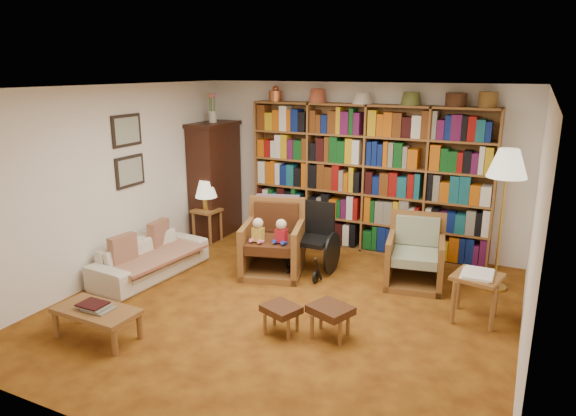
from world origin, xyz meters
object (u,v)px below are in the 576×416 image
Objects in this scene: sofa at (150,258)px; wheelchair at (314,241)px; side_table_papers at (477,283)px; footstool_a at (281,311)px; coffee_table at (96,313)px; armchair_sage at (416,258)px; floor_lamp at (507,169)px; side_table_lamp at (207,218)px; armchair_leather at (276,243)px; footstool_b at (330,312)px.

wheelchair reaches higher than sofa.
wheelchair is 2.22m from side_table_papers.
footstool_a is 1.89m from coffee_table.
wheelchair is 2.13× the size of footstool_a.
floor_lamp is (0.95, 0.24, 1.19)m from armchair_sage.
coffee_table is (0.72, -3.05, -0.11)m from side_table_lamp.
side_table_papers reaches higher than side_table_lamp.
floor_lamp is at bearing 0.81° from side_table_lamp.
side_table_lamp is at bearing 103.38° from coffee_table.
wheelchair is at bearing -10.97° from side_table_lamp.
footstool_a is (-1.92, -2.19, -1.28)m from floor_lamp.
sofa is 1.87× the size of armchair_sage.
side_table_papers is at bearing -43.36° from armchair_sage.
sofa is at bearing -172.38° from side_table_papers.
wheelchair reaches higher than footstool_a.
floor_lamp is 3.18m from footstool_a.
side_table_papers is at bearing -12.75° from side_table_lamp.
armchair_sage is at bearing -63.79° from sofa.
side_table_lamp is 0.61× the size of armchair_sage.
floor_lamp reaches higher than footstool_a.
armchair_leather is (1.55, -0.61, 0.01)m from side_table_lamp.
footstool_a is at bearing -78.23° from wheelchair.
armchair_leather is at bearing -166.31° from floor_lamp.
side_table_papers reaches higher than coffee_table.
coffee_table is (-1.65, -0.92, 0.03)m from footstool_a.
coffee_table is (-3.44, -2.10, -0.16)m from side_table_papers.
sofa is at bearing 111.82° from coffee_table.
side_table_lamp is (-0.10, 1.49, 0.15)m from sofa.
footstool_a is at bearing -116.63° from armchair_sage.
side_table_papers is 2.15m from footstool_a.
floor_lamp is at bearing 13.69° from armchair_leather.
side_table_papers is 1.26× the size of footstool_a.
side_table_papers is 0.63× the size of coffee_table.
side_table_papers is (4.16, -0.94, 0.05)m from side_table_lamp.
wheelchair reaches higher than side_table_lamp.
coffee_table is (0.62, -1.56, 0.04)m from sofa.
side_table_papers reaches higher than footstool_b.
footstool_a is 0.50× the size of coffee_table.
floor_lamp is 1.98× the size of coffee_table.
wheelchair is 1.06× the size of coffee_table.
coffee_table reaches higher than footstool_b.
floor_lamp reaches higher than sofa.
side_table_papers is (2.15, -0.55, 0.01)m from wheelchair.
footstool_a is (-0.98, -1.95, -0.09)m from armchair_sage.
armchair_sage is at bearing 74.93° from footstool_b.
footstool_b is at bearing -46.06° from armchair_leather.
wheelchair is at bearing -55.91° from sofa.
coffee_table is at bearing -132.52° from armchair_sage.
footstool_a is at bearing -61.36° from armchair_leather.
armchair_sage is at bearing 47.48° from coffee_table.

